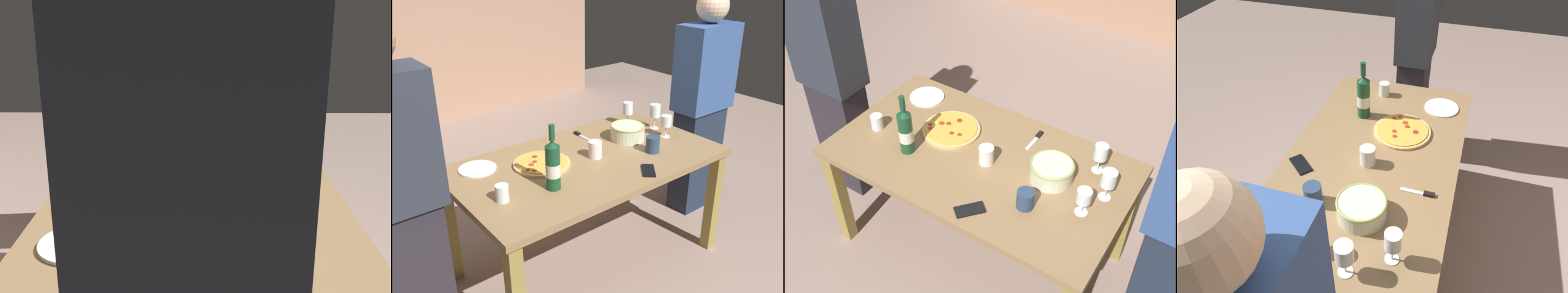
% 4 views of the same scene
% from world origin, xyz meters
% --- Properties ---
extents(ground_plane, '(8.00, 8.00, 0.00)m').
position_xyz_m(ground_plane, '(0.00, 0.00, 0.00)').
color(ground_plane, gray).
extents(dining_table, '(1.60, 0.90, 0.75)m').
position_xyz_m(dining_table, '(0.00, 0.00, 0.66)').
color(dining_table, '#907049').
rests_on(dining_table, ground).
extents(pizza, '(0.33, 0.33, 0.03)m').
position_xyz_m(pizza, '(-0.26, 0.10, 0.76)').
color(pizza, '#E0AF70').
rests_on(pizza, dining_table).
extents(serving_bowl, '(0.23, 0.23, 0.10)m').
position_xyz_m(serving_bowl, '(0.39, 0.07, 0.80)').
color(serving_bowl, beige).
rests_on(serving_bowl, dining_table).
extents(wine_bottle, '(0.08, 0.08, 0.36)m').
position_xyz_m(wine_bottle, '(-0.36, -0.17, 0.89)').
color(wine_bottle, '#164728').
rests_on(wine_bottle, dining_table).
extents(wine_glass_near_pizza, '(0.07, 0.07, 0.17)m').
position_xyz_m(wine_glass_near_pizza, '(0.67, 0.10, 0.87)').
color(wine_glass_near_pizza, white).
rests_on(wine_glass_near_pizza, dining_table).
extents(wine_glass_by_bottle, '(0.07, 0.07, 0.17)m').
position_xyz_m(wine_glass_by_bottle, '(0.56, 0.25, 0.87)').
color(wine_glass_by_bottle, white).
rests_on(wine_glass_by_bottle, dining_table).
extents(wine_glass_far_left, '(0.07, 0.07, 0.15)m').
position_xyz_m(wine_glass_far_left, '(0.61, -0.06, 0.85)').
color(wine_glass_far_left, white).
rests_on(wine_glass_far_left, dining_table).
extents(cup_amber, '(0.09, 0.09, 0.10)m').
position_xyz_m(cup_amber, '(0.37, -0.17, 0.80)').
color(cup_amber, navy).
rests_on(cup_amber, dining_table).
extents(cup_ceramic, '(0.08, 0.08, 0.10)m').
position_xyz_m(cup_ceramic, '(0.05, -0.01, 0.80)').
color(cup_ceramic, white).
rests_on(cup_ceramic, dining_table).
extents(cup_spare, '(0.07, 0.07, 0.09)m').
position_xyz_m(cup_spare, '(-0.63, -0.11, 0.79)').
color(cup_spare, white).
rests_on(cup_spare, dining_table).
extents(side_plate, '(0.21, 0.21, 0.01)m').
position_xyz_m(side_plate, '(-0.58, 0.28, 0.76)').
color(side_plate, white).
rests_on(side_plate, dining_table).
extents(cell_phone, '(0.15, 0.16, 0.01)m').
position_xyz_m(cell_phone, '(0.16, -0.34, 0.76)').
color(cell_phone, black).
rests_on(cell_phone, dining_table).
extents(pizza_knife, '(0.02, 0.17, 0.02)m').
position_xyz_m(pizza_knife, '(0.18, 0.30, 0.76)').
color(pizza_knife, silver).
rests_on(pizza_knife, dining_table).
extents(person_guest_left, '(0.39, 0.24, 1.69)m').
position_xyz_m(person_guest_left, '(-1.08, -0.00, 0.86)').
color(person_guest_left, '#28242C').
rests_on(person_guest_left, ground).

